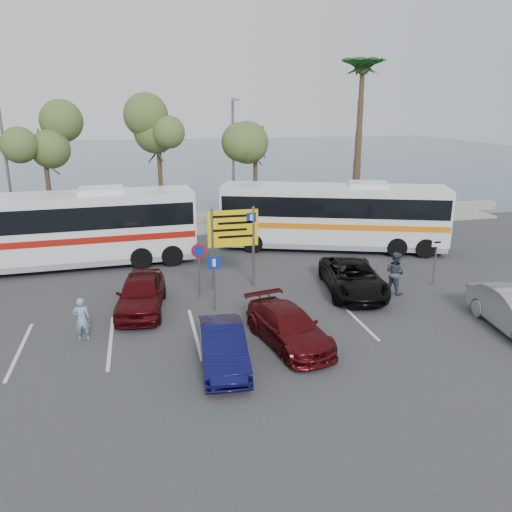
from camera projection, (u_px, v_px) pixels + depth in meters
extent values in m
plane|color=#303033|center=(224.00, 318.00, 18.94)|extent=(120.00, 120.00, 0.00)
cube|color=gray|center=(187.00, 230.00, 31.96)|extent=(44.00, 2.40, 0.15)
cube|color=gray|center=(184.00, 220.00, 33.76)|extent=(48.00, 0.80, 0.60)
plane|color=#415168|center=(157.00, 159.00, 74.84)|extent=(140.00, 140.00, 0.00)
cylinder|color=#382619|center=(50.00, 195.00, 29.46)|extent=(0.28, 0.28, 5.04)
cylinder|color=#382619|center=(161.00, 186.00, 30.80)|extent=(0.28, 0.28, 5.60)
cylinder|color=#382619|center=(255.00, 186.00, 32.17)|extent=(0.28, 0.28, 5.18)
cylinder|color=#382619|center=(358.00, 146.00, 32.99)|extent=(0.48, 0.48, 10.00)
cylinder|color=slate|center=(8.00, 172.00, 28.22)|extent=(0.16, 0.16, 8.00)
cylinder|color=slate|center=(233.00, 166.00, 31.06)|extent=(0.16, 0.16, 8.00)
cylinder|color=slate|center=(234.00, 99.00, 29.49)|extent=(0.12, 0.90, 0.12)
cube|color=slate|center=(235.00, 100.00, 29.04)|extent=(0.45, 0.25, 0.12)
cylinder|color=slate|center=(213.00, 250.00, 21.42)|extent=(0.12, 0.12, 3.60)
cylinder|color=slate|center=(253.00, 247.00, 21.81)|extent=(0.12, 0.12, 3.60)
cube|color=yellow|center=(233.00, 228.00, 21.35)|extent=(2.20, 0.06, 1.60)
cube|color=#0C2699|center=(251.00, 217.00, 21.35)|extent=(0.42, 0.01, 0.42)
cylinder|color=slate|center=(199.00, 272.00, 20.72)|extent=(0.07, 0.07, 2.20)
cylinder|color=#B20C0C|center=(199.00, 251.00, 20.42)|extent=(0.60, 0.03, 0.60)
cylinder|color=slate|center=(215.00, 285.00, 19.32)|extent=(0.07, 0.07, 2.20)
cube|color=#0C2699|center=(214.00, 263.00, 19.04)|extent=(0.50, 0.03, 0.50)
cylinder|color=slate|center=(435.00, 262.00, 22.15)|extent=(0.07, 0.07, 2.20)
cube|color=white|center=(437.00, 242.00, 21.87)|extent=(0.50, 0.03, 0.40)
cube|color=white|center=(64.00, 226.00, 24.33)|extent=(12.68, 3.24, 3.09)
cube|color=black|center=(63.00, 215.00, 24.17)|extent=(12.43, 3.27, 1.10)
cube|color=#A0150C|center=(65.00, 236.00, 24.48)|extent=(12.55, 3.27, 0.31)
cube|color=gray|center=(68.00, 256.00, 24.78)|extent=(12.55, 3.21, 0.58)
cube|color=white|center=(60.00, 192.00, 23.85)|extent=(2.17, 1.77, 0.25)
cube|color=white|center=(333.00, 213.00, 27.49)|extent=(12.35, 6.51, 3.00)
cube|color=black|center=(333.00, 204.00, 27.33)|extent=(12.13, 6.47, 1.07)
cube|color=orange|center=(332.00, 222.00, 27.63)|extent=(12.25, 6.50, 0.30)
cube|color=gray|center=(331.00, 239.00, 27.92)|extent=(12.23, 6.44, 0.56)
cube|color=white|center=(334.00, 184.00, 27.02)|extent=(2.46, 2.21, 0.24)
imported|color=#0D0E40|center=(223.00, 347.00, 15.36)|extent=(1.60, 3.91, 1.26)
imported|color=#540E11|center=(289.00, 327.00, 16.77)|extent=(2.54, 4.51, 1.23)
imported|color=#4A0A0D|center=(141.00, 293.00, 19.47)|extent=(2.24, 4.47, 1.46)
imported|color=black|center=(353.00, 277.00, 21.42)|extent=(3.08, 5.22, 1.36)
imported|color=#7B95B3|center=(82.00, 319.00, 16.98)|extent=(0.57, 0.38, 1.55)
imported|color=#363E51|center=(395.00, 273.00, 21.26)|extent=(1.01, 1.10, 1.83)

